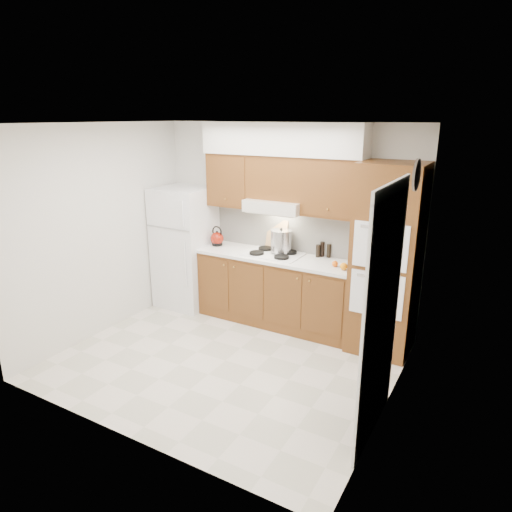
# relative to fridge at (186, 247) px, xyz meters

# --- Properties ---
(floor) EXTENTS (3.60, 3.60, 0.00)m
(floor) POSITION_rel_fridge_xyz_m (1.41, -1.14, -0.86)
(floor) COLOR beige
(floor) RESTS_ON ground
(ceiling) EXTENTS (3.60, 3.60, 0.00)m
(ceiling) POSITION_rel_fridge_xyz_m (1.41, -1.14, 1.74)
(ceiling) COLOR white
(ceiling) RESTS_ON wall_back
(wall_back) EXTENTS (3.60, 0.02, 2.60)m
(wall_back) POSITION_rel_fridge_xyz_m (1.41, 0.36, 0.44)
(wall_back) COLOR silver
(wall_back) RESTS_ON floor
(wall_left) EXTENTS (0.02, 3.00, 2.60)m
(wall_left) POSITION_rel_fridge_xyz_m (-0.40, -1.14, 0.44)
(wall_left) COLOR silver
(wall_left) RESTS_ON floor
(wall_right) EXTENTS (0.02, 3.00, 2.60)m
(wall_right) POSITION_rel_fridge_xyz_m (3.21, -1.14, 0.44)
(wall_right) COLOR silver
(wall_right) RESTS_ON floor
(fridge) EXTENTS (0.75, 0.72, 1.72)m
(fridge) POSITION_rel_fridge_xyz_m (0.00, 0.00, 0.00)
(fridge) COLOR white
(fridge) RESTS_ON floor
(base_cabinets) EXTENTS (2.11, 0.60, 0.90)m
(base_cabinets) POSITION_rel_fridge_xyz_m (1.43, 0.06, -0.41)
(base_cabinets) COLOR brown
(base_cabinets) RESTS_ON floor
(countertop) EXTENTS (2.13, 0.62, 0.04)m
(countertop) POSITION_rel_fridge_xyz_m (1.43, 0.05, 0.06)
(countertop) COLOR white
(countertop) RESTS_ON base_cabinets
(backsplash) EXTENTS (2.11, 0.03, 0.56)m
(backsplash) POSITION_rel_fridge_xyz_m (1.43, 0.34, 0.36)
(backsplash) COLOR white
(backsplash) RESTS_ON countertop
(oven_cabinet) EXTENTS (0.70, 0.65, 2.20)m
(oven_cabinet) POSITION_rel_fridge_xyz_m (2.85, 0.03, 0.24)
(oven_cabinet) COLOR brown
(oven_cabinet) RESTS_ON floor
(upper_cab_left) EXTENTS (0.63, 0.33, 0.70)m
(upper_cab_left) POSITION_rel_fridge_xyz_m (0.69, 0.19, 0.99)
(upper_cab_left) COLOR brown
(upper_cab_left) RESTS_ON wall_back
(upper_cab_right) EXTENTS (0.73, 0.33, 0.70)m
(upper_cab_right) POSITION_rel_fridge_xyz_m (2.12, 0.19, 0.99)
(upper_cab_right) COLOR brown
(upper_cab_right) RESTS_ON wall_back
(range_hood) EXTENTS (0.75, 0.45, 0.15)m
(range_hood) POSITION_rel_fridge_xyz_m (1.38, 0.13, 0.71)
(range_hood) COLOR silver
(range_hood) RESTS_ON wall_back
(upper_cab_over_hood) EXTENTS (0.75, 0.33, 0.55)m
(upper_cab_over_hood) POSITION_rel_fridge_xyz_m (1.38, 0.19, 1.06)
(upper_cab_over_hood) COLOR brown
(upper_cab_over_hood) RESTS_ON range_hood
(soffit) EXTENTS (2.13, 0.36, 0.40)m
(soffit) POSITION_rel_fridge_xyz_m (1.43, 0.18, 1.54)
(soffit) COLOR silver
(soffit) RESTS_ON wall_back
(cooktop) EXTENTS (0.74, 0.50, 0.01)m
(cooktop) POSITION_rel_fridge_xyz_m (1.38, 0.07, 0.09)
(cooktop) COLOR white
(cooktop) RESTS_ON countertop
(doorway) EXTENTS (0.02, 0.90, 2.10)m
(doorway) POSITION_rel_fridge_xyz_m (3.19, -1.49, 0.19)
(doorway) COLOR black
(doorway) RESTS_ON floor
(wall_clock) EXTENTS (0.02, 0.30, 0.30)m
(wall_clock) POSITION_rel_fridge_xyz_m (3.19, -0.59, 1.29)
(wall_clock) COLOR #3F3833
(wall_clock) RESTS_ON wall_right
(kettle) EXTENTS (0.20, 0.20, 0.18)m
(kettle) POSITION_rel_fridge_xyz_m (0.50, 0.07, 0.18)
(kettle) COLOR maroon
(kettle) RESTS_ON countertop
(cutting_board) EXTENTS (0.33, 0.16, 0.42)m
(cutting_board) POSITION_rel_fridge_xyz_m (1.31, 0.31, 0.28)
(cutting_board) COLOR tan
(cutting_board) RESTS_ON countertop
(stock_pot) EXTENTS (0.33, 0.33, 0.28)m
(stock_pot) POSITION_rel_fridge_xyz_m (1.45, 0.16, 0.25)
(stock_pot) COLOR #B6B6BB
(stock_pot) RESTS_ON cooktop
(condiment_a) EXTENTS (0.06, 0.06, 0.19)m
(condiment_a) POSITION_rel_fridge_xyz_m (1.96, 0.31, 0.18)
(condiment_a) COLOR black
(condiment_a) RESTS_ON countertop
(condiment_b) EXTENTS (0.06, 0.06, 0.17)m
(condiment_b) POSITION_rel_fridge_xyz_m (2.05, 0.31, 0.17)
(condiment_b) COLOR black
(condiment_b) RESTS_ON countertop
(condiment_c) EXTENTS (0.07, 0.07, 0.16)m
(condiment_c) POSITION_rel_fridge_xyz_m (1.93, 0.26, 0.16)
(condiment_c) COLOR black
(condiment_c) RESTS_ON countertop
(orange_near) EXTENTS (0.12, 0.12, 0.09)m
(orange_near) POSITION_rel_fridge_xyz_m (2.39, -0.08, 0.12)
(orange_near) COLOR orange
(orange_near) RESTS_ON countertop
(orange_far) EXTENTS (0.08, 0.08, 0.07)m
(orange_far) POSITION_rel_fridge_xyz_m (2.25, -0.01, 0.12)
(orange_far) COLOR orange
(orange_far) RESTS_ON countertop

